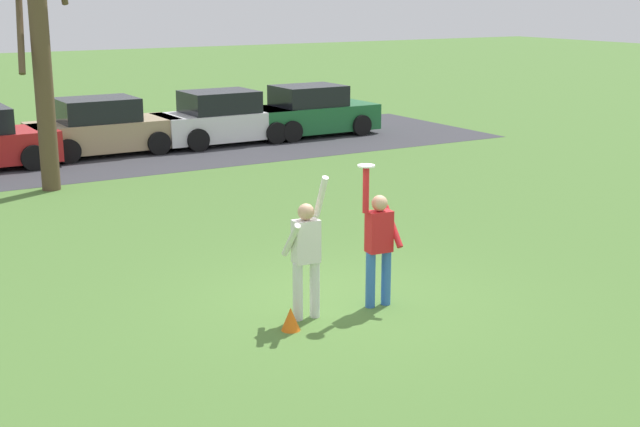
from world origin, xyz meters
TOP-DOWN VIEW (x-y plane):
  - ground_plane at (0.00, 0.00)m, footprint 120.00×120.00m
  - person_catcher at (0.34, -0.44)m, footprint 0.55×0.49m
  - person_defender at (-0.81, -0.35)m, footprint 0.57×0.49m
  - frisbee_disc at (0.12, -0.42)m, footprint 0.24×0.24m
  - parked_car_tan at (0.68, 13.73)m, footprint 4.11×2.06m
  - parked_car_white at (4.38, 13.66)m, footprint 4.11×2.06m
  - parked_car_green at (7.47, 13.67)m, footprint 4.11×2.06m
  - parking_strip at (-1.06, 13.38)m, footprint 27.25×6.40m
  - bare_tree_tall at (-1.76, 9.83)m, footprint 1.38×1.39m
  - field_cone_orange at (-1.21, -0.62)m, footprint 0.26×0.26m

SIDE VIEW (x-z plane):
  - ground_plane at x=0.00m, z-range 0.00..0.00m
  - parking_strip at x=-1.06m, z-range 0.00..0.01m
  - field_cone_orange at x=-1.21m, z-range 0.00..0.32m
  - parked_car_tan at x=0.68m, z-range -0.07..1.52m
  - parked_car_white at x=4.38m, z-range -0.07..1.52m
  - parked_car_green at x=7.47m, z-range -0.07..1.52m
  - person_defender at x=-0.81m, z-range -0.04..2.00m
  - person_catcher at x=0.34m, z-range -0.06..2.02m
  - frisbee_disc at x=0.12m, z-range 2.08..2.10m
  - bare_tree_tall at x=-1.76m, z-range -0.19..5.95m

